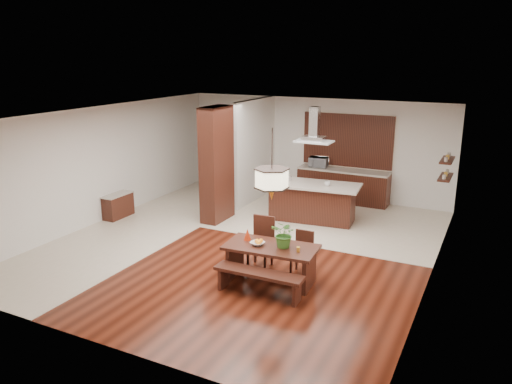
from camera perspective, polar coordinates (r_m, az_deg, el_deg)
The scene contains 25 objects.
room_shell at distance 10.72m, azimuth -1.44°, elevation 4.38°, with size 9.00×9.04×2.92m.
tile_hallway at distance 12.74m, azimuth -12.40°, elevation -3.75°, with size 2.50×9.00×0.01m, color beige.
tile_kitchen at distance 13.03m, azimuth 8.69°, elevation -3.12°, with size 5.50×4.00×0.01m, color beige.
soffit_band at distance 10.59m, azimuth -1.47°, elevation 8.75°, with size 8.00×9.00×0.02m, color #3E200F.
partition_pier at distance 12.54m, azimuth -4.52°, elevation 3.14°, with size 0.45×1.00×2.90m, color black.
partition_stub at distance 14.35m, azimuth -0.20°, elevation 4.77°, with size 0.18×2.40×2.90m, color silver.
hallway_console at distance 13.46m, azimuth -15.48°, elevation -1.53°, with size 0.37×0.88×0.63m, color black.
hallway_doorway at distance 15.97m, azimuth -2.61°, elevation 4.41°, with size 1.10×0.20×2.10m, color black.
rear_counter at distance 14.52m, azimuth 9.91°, elevation 0.73°, with size 2.60×0.62×0.95m.
kitchen_window at distance 14.50m, azimuth 10.44°, elevation 5.83°, with size 2.60×0.08×1.50m, color #A56331.
shelf_lower at distance 12.25m, azimuth 20.83°, elevation 1.60°, with size 0.26×0.90×0.04m, color black.
shelf_upper at distance 12.17m, azimuth 21.01°, elevation 3.43°, with size 0.26×0.90×0.04m, color black.
dining_table at distance 9.34m, azimuth 1.74°, elevation -7.24°, with size 1.77×0.98×0.71m.
dining_bench at distance 8.94m, azimuth 0.32°, elevation -10.40°, with size 1.63×0.36×0.46m, color black, non-canonical shape.
dining_chair_left at distance 9.94m, azimuth 0.47°, elevation -5.85°, with size 0.45×0.45×1.03m, color black, non-canonical shape.
dining_chair_right at distance 9.72m, azimuth 5.20°, elevation -7.02°, with size 0.37×0.37×0.84m, color black, non-canonical shape.
pendant_lantern at distance 8.82m, azimuth 1.83°, elevation 3.13°, with size 0.64×0.64×1.31m, color beige, non-canonical shape.
foliage_plant at distance 9.11m, azimuth 3.31°, elevation -4.83°, with size 0.47×0.40×0.52m, color #346822.
fruit_bowl at distance 9.29m, azimuth 0.16°, elevation -5.90°, with size 0.25×0.25×0.06m, color #BEB0A6.
napkin_cone at distance 9.51m, azimuth -0.98°, elevation -4.86°, with size 0.14×0.14×0.23m, color #A4250B.
gold_ornament at distance 9.02m, azimuth 4.85°, elevation -6.55°, with size 0.06×0.06×0.09m, color gold.
kitchen_island at distance 12.74m, azimuth 6.42°, elevation -1.10°, with size 2.49×1.28×0.99m.
range_hood at distance 12.33m, azimuth 6.71°, elevation 7.66°, with size 0.90×0.55×0.87m, color silver, non-canonical shape.
island_cup at distance 12.40m, azimuth 8.17°, elevation 0.93°, with size 0.13×0.13×0.11m, color white.
microwave at distance 14.60m, azimuth 7.14°, elevation 3.42°, with size 0.52×0.35×0.29m, color #AFB1B6.
Camera 1 is at (4.92, -9.29, 4.15)m, focal length 35.00 mm.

